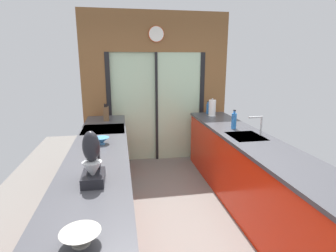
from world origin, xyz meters
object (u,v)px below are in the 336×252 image
at_px(paper_towel_roll, 212,108).
at_px(mixing_bowl_near, 81,237).
at_px(mixing_bowl_far, 102,140).
at_px(knife_block, 106,114).
at_px(soap_bottle_far, 208,108).
at_px(soap_bottle_near, 234,121).
at_px(oven_range, 105,160).
at_px(stand_mixer, 92,163).

bearing_deg(paper_towel_roll, mixing_bowl_near, -120.06).
distance_m(mixing_bowl_near, mixing_bowl_far, 1.76).
relative_size(knife_block, paper_towel_roll, 0.88).
distance_m(soap_bottle_far, paper_towel_roll, 0.24).
height_order(knife_block, soap_bottle_near, knife_block).
bearing_deg(oven_range, soap_bottle_near, -9.97).
distance_m(mixing_bowl_near, stand_mixer, 0.75).
xyz_separation_m(mixing_bowl_near, paper_towel_roll, (1.78, 3.08, 0.10)).
bearing_deg(mixing_bowl_far, paper_towel_roll, 36.56).
xyz_separation_m(mixing_bowl_near, soap_bottle_near, (1.78, 2.16, 0.08)).
distance_m(mixing_bowl_near, soap_bottle_far, 3.76).
relative_size(mixing_bowl_near, mixing_bowl_far, 1.18).
distance_m(mixing_bowl_far, stand_mixer, 1.02).
bearing_deg(soap_bottle_near, knife_block, 154.05).
xyz_separation_m(mixing_bowl_far, stand_mixer, (0.00, -1.02, 0.12)).
bearing_deg(soap_bottle_far, mixing_bowl_near, -118.29).
distance_m(stand_mixer, soap_bottle_far, 3.13).
distance_m(oven_range, knife_block, 0.80).
xyz_separation_m(mixing_bowl_near, knife_block, (0.00, 3.03, 0.07)).
relative_size(mixing_bowl_near, soap_bottle_far, 0.93).
bearing_deg(stand_mixer, soap_bottle_near, 38.69).
height_order(oven_range, knife_block, knife_block).
distance_m(stand_mixer, paper_towel_roll, 2.94).
height_order(knife_block, paper_towel_roll, paper_towel_roll).
bearing_deg(stand_mixer, soap_bottle_far, 55.30).
height_order(stand_mixer, soap_bottle_near, stand_mixer).
relative_size(mixing_bowl_near, knife_block, 0.78).
xyz_separation_m(knife_block, paper_towel_roll, (1.78, 0.05, 0.03)).
xyz_separation_m(soap_bottle_near, soap_bottle_far, (-0.00, 1.14, -0.02)).
height_order(mixing_bowl_near, stand_mixer, stand_mixer).
height_order(oven_range, mixing_bowl_far, mixing_bowl_far).
distance_m(oven_range, soap_bottle_near, 1.92).
distance_m(oven_range, mixing_bowl_near, 2.53).
bearing_deg(paper_towel_roll, mixing_bowl_far, -143.44).
bearing_deg(oven_range, knife_block, 88.08).
bearing_deg(paper_towel_roll, knife_block, -178.51).
distance_m(oven_range, stand_mixer, 1.85).
distance_m(soap_bottle_near, paper_towel_roll, 0.91).
bearing_deg(mixing_bowl_far, soap_bottle_near, 12.90).
height_order(stand_mixer, soap_bottle_far, stand_mixer).
relative_size(oven_range, stand_mixer, 2.19).
height_order(stand_mixer, paper_towel_roll, stand_mixer).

